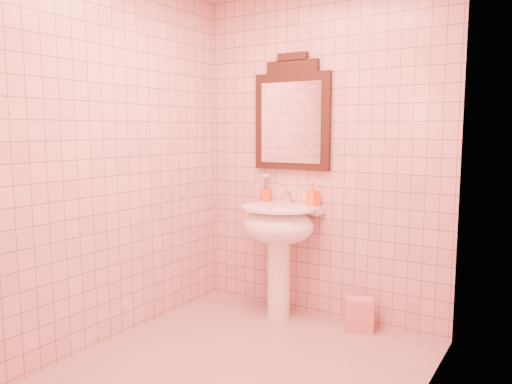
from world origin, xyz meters
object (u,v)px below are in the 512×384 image
Objects in this scene: pedestal_sink at (279,233)px; toothbrush_cup at (266,194)px; mirror at (292,116)px; soap_dispenser at (313,195)px; towel at (359,315)px.

pedestal_sink is 4.29× the size of toothbrush_cup.
mirror is 4.39× the size of toothbrush_cup.
mirror is at bearing 90.00° from pedestal_sink.
mirror is 5.08× the size of soap_dispenser.
mirror is (0.00, 0.20, 0.88)m from pedestal_sink.
pedestal_sink is 0.39m from soap_dispenser.
pedestal_sink is 4.97× the size of soap_dispenser.
toothbrush_cup reaches higher than towel.
mirror is 3.73× the size of towel.
mirror is at bearing 4.85° from toothbrush_cup.
soap_dispenser is 0.93m from towel.
soap_dispenser is (0.21, -0.05, -0.59)m from mirror.
toothbrush_cup is at bearing -175.15° from mirror.
soap_dispenser is (0.43, -0.03, 0.03)m from toothbrush_cup.
toothbrush_cup reaches higher than soap_dispenser.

